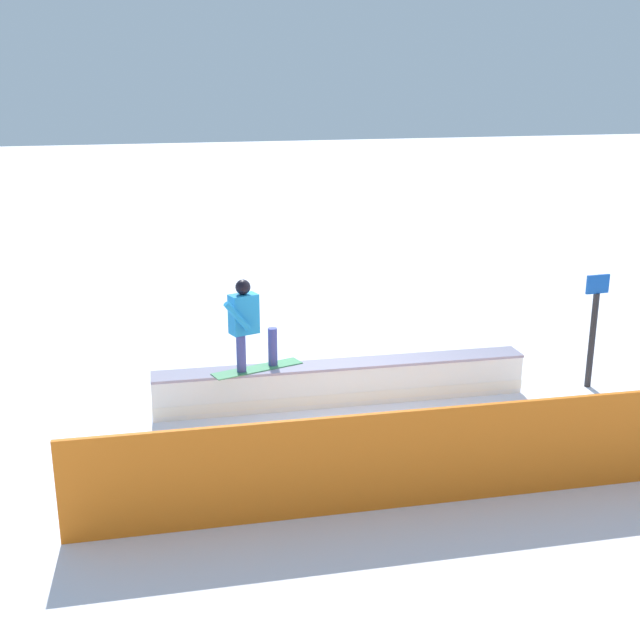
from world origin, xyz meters
name	(u,v)px	position (x,y,z in m)	size (l,w,h in m)	color
ground_plane	(342,402)	(0.00, 0.00, 0.00)	(120.00, 120.00, 0.00)	white
grind_box	(342,384)	(0.00, 0.00, 0.29)	(5.78, 1.01, 0.64)	white
snowboarder	(247,322)	(1.45, -0.08, 1.40)	(1.43, 0.67, 1.40)	#378251
safety_fence	(433,457)	(0.00, 3.24, 0.60)	(8.32, 0.06, 1.20)	orange
trail_marker	(593,328)	(-4.04, 0.55, 1.00)	(0.40, 0.10, 1.87)	#262628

